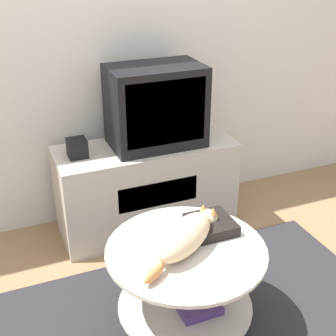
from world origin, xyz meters
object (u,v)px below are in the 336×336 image
(dvd_box, at_px, (211,225))
(cat, at_px, (186,236))
(tv, at_px, (156,106))
(speaker, at_px, (77,148))

(dvd_box, height_order, cat, cat)
(tv, bearing_deg, cat, -102.87)
(speaker, relative_size, cat, 0.22)
(speaker, distance_m, dvd_box, 0.96)
(speaker, bearing_deg, tv, 0.12)
(cat, bearing_deg, speaker, 71.99)
(tv, height_order, speaker, tv)
(cat, bearing_deg, tv, 42.09)
(tv, xyz_separation_m, cat, (-0.21, -0.93, -0.29))
(speaker, bearing_deg, dvd_box, -61.19)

